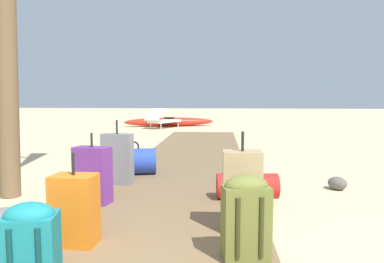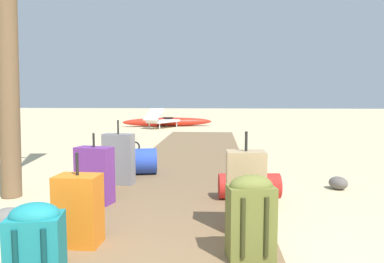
{
  "view_description": "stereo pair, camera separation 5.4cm",
  "coord_description": "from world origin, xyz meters",
  "px_view_note": "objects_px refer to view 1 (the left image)",
  "views": [
    {
      "loc": [
        0.51,
        -1.36,
        1.24
      ],
      "look_at": [
        -0.02,
        5.67,
        0.55
      ],
      "focal_mm": 34.39,
      "sensor_mm": 36.0,
      "label": 1
    },
    {
      "loc": [
        0.46,
        -1.36,
        1.24
      ],
      "look_at": [
        -0.02,
        5.67,
        0.55
      ],
      "focal_mm": 34.39,
      "sensor_mm": 36.0,
      "label": 2
    }
  ],
  "objects_px": {
    "suitcase_grey": "(117,159)",
    "backpack_teal": "(30,239)",
    "kayak": "(169,122)",
    "suitcase_orange": "(75,210)",
    "lounge_chair": "(162,120)",
    "suitcase_tan": "(242,191)",
    "suitcase_purple": "(93,175)",
    "duffel_bag_blue": "(134,161)",
    "duffel_bag_red": "(247,186)",
    "backpack_olive": "(246,215)"
  },
  "relations": [
    {
      "from": "suitcase_grey",
      "to": "backpack_teal",
      "type": "xyz_separation_m",
      "value": [
        0.14,
        -2.52,
        -0.07
      ]
    },
    {
      "from": "backpack_teal",
      "to": "kayak",
      "type": "relative_size",
      "value": 0.14
    },
    {
      "from": "suitcase_orange",
      "to": "lounge_chair",
      "type": "xyz_separation_m",
      "value": [
        -1.05,
        11.09,
        -0.03
      ]
    },
    {
      "from": "suitcase_orange",
      "to": "lounge_chair",
      "type": "bearing_deg",
      "value": 95.4
    },
    {
      "from": "suitcase_tan",
      "to": "backpack_teal",
      "type": "bearing_deg",
      "value": -145.99
    },
    {
      "from": "suitcase_orange",
      "to": "backpack_teal",
      "type": "height_order",
      "value": "suitcase_orange"
    },
    {
      "from": "suitcase_purple",
      "to": "duffel_bag_blue",
      "type": "relative_size",
      "value": 1.08
    },
    {
      "from": "suitcase_grey",
      "to": "lounge_chair",
      "type": "relative_size",
      "value": 0.51
    },
    {
      "from": "backpack_teal",
      "to": "suitcase_purple",
      "type": "bearing_deg",
      "value": 96.06
    },
    {
      "from": "duffel_bag_red",
      "to": "suitcase_purple",
      "type": "bearing_deg",
      "value": -170.15
    },
    {
      "from": "suitcase_grey",
      "to": "lounge_chair",
      "type": "distance_m",
      "value": 9.16
    },
    {
      "from": "suitcase_purple",
      "to": "duffel_bag_red",
      "type": "bearing_deg",
      "value": 9.85
    },
    {
      "from": "backpack_teal",
      "to": "lounge_chair",
      "type": "bearing_deg",
      "value": 94.81
    },
    {
      "from": "backpack_olive",
      "to": "lounge_chair",
      "type": "xyz_separation_m",
      "value": [
        -2.36,
        11.25,
        -0.07
      ]
    },
    {
      "from": "suitcase_tan",
      "to": "kayak",
      "type": "bearing_deg",
      "value": 100.85
    },
    {
      "from": "duffel_bag_blue",
      "to": "kayak",
      "type": "relative_size",
      "value": 0.19
    },
    {
      "from": "suitcase_grey",
      "to": "lounge_chair",
      "type": "xyz_separation_m",
      "value": [
        -0.83,
        9.12,
        -0.08
      ]
    },
    {
      "from": "suitcase_tan",
      "to": "lounge_chair",
      "type": "distance_m",
      "value": 10.96
    },
    {
      "from": "backpack_olive",
      "to": "lounge_chair",
      "type": "bearing_deg",
      "value": 101.85
    },
    {
      "from": "backpack_teal",
      "to": "kayak",
      "type": "distance_m",
      "value": 12.55
    },
    {
      "from": "backpack_teal",
      "to": "suitcase_purple",
      "type": "height_order",
      "value": "suitcase_purple"
    },
    {
      "from": "duffel_bag_red",
      "to": "kayak",
      "type": "relative_size",
      "value": 0.19
    },
    {
      "from": "backpack_olive",
      "to": "duffel_bag_red",
      "type": "height_order",
      "value": "backpack_olive"
    },
    {
      "from": "backpack_olive",
      "to": "backpack_teal",
      "type": "bearing_deg",
      "value": -164.37
    },
    {
      "from": "duffel_bag_red",
      "to": "suitcase_tan",
      "type": "bearing_deg",
      "value": -96.87
    },
    {
      "from": "suitcase_grey",
      "to": "backpack_olive",
      "type": "bearing_deg",
      "value": -54.38
    },
    {
      "from": "backpack_teal",
      "to": "suitcase_tan",
      "type": "xyz_separation_m",
      "value": [
        1.39,
        0.94,
        0.09
      ]
    },
    {
      "from": "suitcase_grey",
      "to": "backpack_olive",
      "type": "height_order",
      "value": "suitcase_grey"
    },
    {
      "from": "suitcase_grey",
      "to": "lounge_chair",
      "type": "bearing_deg",
      "value": 95.23
    },
    {
      "from": "backpack_teal",
      "to": "suitcase_grey",
      "type": "bearing_deg",
      "value": 93.29
    },
    {
      "from": "backpack_olive",
      "to": "lounge_chair",
      "type": "height_order",
      "value": "lounge_chair"
    },
    {
      "from": "suitcase_orange",
      "to": "kayak",
      "type": "distance_m",
      "value": 12.01
    },
    {
      "from": "suitcase_purple",
      "to": "suitcase_tan",
      "type": "bearing_deg",
      "value": -24.55
    },
    {
      "from": "backpack_teal",
      "to": "suitcase_purple",
      "type": "xyz_separation_m",
      "value": [
        -0.18,
        1.65,
        0.05
      ]
    },
    {
      "from": "suitcase_purple",
      "to": "kayak",
      "type": "distance_m",
      "value": 10.89
    },
    {
      "from": "suitcase_orange",
      "to": "suitcase_purple",
      "type": "distance_m",
      "value": 1.13
    },
    {
      "from": "backpack_olive",
      "to": "duffel_bag_red",
      "type": "distance_m",
      "value": 1.57
    },
    {
      "from": "suitcase_orange",
      "to": "duffel_bag_red",
      "type": "xyz_separation_m",
      "value": [
        1.44,
        1.4,
        -0.13
      ]
    },
    {
      "from": "backpack_olive",
      "to": "kayak",
      "type": "height_order",
      "value": "backpack_olive"
    },
    {
      "from": "duffel_bag_blue",
      "to": "suitcase_tan",
      "type": "relative_size",
      "value": 0.82
    },
    {
      "from": "backpack_olive",
      "to": "suitcase_tan",
      "type": "bearing_deg",
      "value": 89.57
    },
    {
      "from": "suitcase_orange",
      "to": "suitcase_grey",
      "type": "relative_size",
      "value": 0.86
    },
    {
      "from": "backpack_teal",
      "to": "duffel_bag_blue",
      "type": "bearing_deg",
      "value": 91.3
    },
    {
      "from": "suitcase_orange",
      "to": "backpack_olive",
      "type": "xyz_separation_m",
      "value": [
        1.31,
        -0.16,
        0.04
      ]
    },
    {
      "from": "backpack_teal",
      "to": "duffel_bag_blue",
      "type": "height_order",
      "value": "backpack_teal"
    },
    {
      "from": "suitcase_grey",
      "to": "kayak",
      "type": "xyz_separation_m",
      "value": [
        -0.69,
        10.0,
        -0.23
      ]
    },
    {
      "from": "suitcase_purple",
      "to": "suitcase_grey",
      "type": "bearing_deg",
      "value": 88.01
    },
    {
      "from": "suitcase_grey",
      "to": "suitcase_tan",
      "type": "bearing_deg",
      "value": -45.96
    },
    {
      "from": "backpack_olive",
      "to": "suitcase_purple",
      "type": "xyz_separation_m",
      "value": [
        -1.56,
        1.26,
        -0.01
      ]
    },
    {
      "from": "suitcase_orange",
      "to": "kayak",
      "type": "xyz_separation_m",
      "value": [
        -0.9,
        11.98,
        -0.17
      ]
    }
  ]
}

